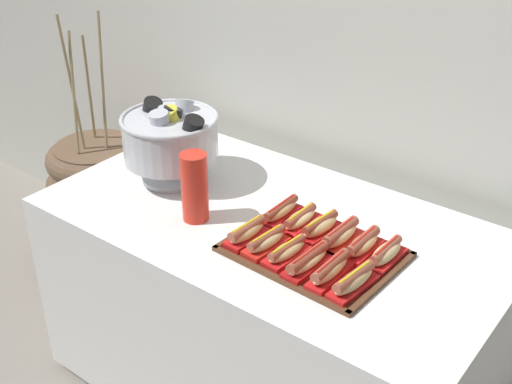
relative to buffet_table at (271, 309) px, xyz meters
The scene contains 18 objects.
back_wall 1.07m from the buffet_table, 90.00° to the left, with size 6.00×0.10×2.60m, color beige.
buffet_table is the anchor object (origin of this frame).
floor_vase 1.16m from the buffet_table, 168.97° to the left, with size 0.54×0.54×1.20m.
serving_tray 0.43m from the buffet_table, 20.77° to the right, with size 0.49×0.38×0.01m.
hot_dog_0 0.43m from the buffet_table, 84.10° to the right, with size 0.07×0.16×0.06m.
hot_dog_1 0.43m from the buffet_table, 59.84° to the right, with size 0.08×0.16×0.06m.
hot_dog_2 0.45m from the buffet_table, 43.86° to the right, with size 0.08×0.16×0.06m.
hot_dog_3 0.49m from the buffet_table, 34.00° to the right, with size 0.07×0.18×0.06m.
hot_dog_4 0.53m from the buffet_table, 27.66° to the right, with size 0.06×0.17×0.06m.
hot_dog_5 0.58m from the buffet_table, 23.34° to the right, with size 0.08×0.18×0.06m.
hot_dog_6 0.39m from the buffet_table, 27.55° to the left, with size 0.06×0.17×0.06m.
hot_dog_7 0.40m from the buffet_table, ahead, with size 0.07×0.16×0.06m.
hot_dog_8 0.43m from the buffet_table, ahead, with size 0.08×0.17×0.06m.
hot_dog_9 0.47m from the buffet_table, ahead, with size 0.07×0.17×0.06m.
hot_dog_10 0.51m from the buffet_table, ahead, with size 0.07×0.16×0.06m.
hot_dog_11 0.56m from the buffet_table, ahead, with size 0.07×0.16×0.06m.
punch_bowl 0.69m from the buffet_table, behind, with size 0.35×0.34×0.28m.
cup_stack 0.53m from the buffet_table, 144.60° to the right, with size 0.09×0.09×0.23m.
Camera 1 is at (1.06, -1.47, 1.88)m, focal length 46.84 mm.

